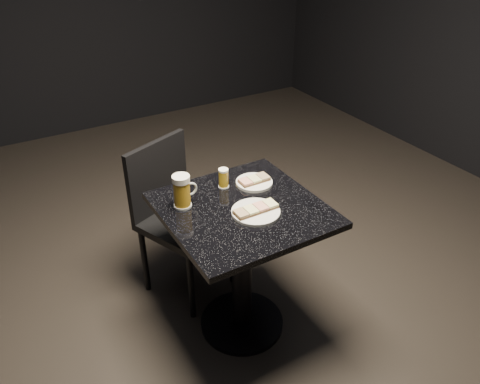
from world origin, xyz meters
name	(u,v)px	position (x,y,z in m)	size (l,w,h in m)	color
floor	(242,323)	(0.00, 0.00, 0.00)	(6.00, 6.00, 0.00)	black
plate_large	(256,212)	(0.03, -0.07, 0.76)	(0.22, 0.22, 0.01)	silver
plate_small	(254,182)	(0.16, 0.15, 0.76)	(0.18, 0.18, 0.01)	white
table	(242,249)	(0.00, 0.00, 0.51)	(0.70, 0.70, 0.75)	black
beer_mug	(182,191)	(-0.23, 0.14, 0.83)	(0.12, 0.08, 0.16)	silver
beer_tumbler	(223,178)	(0.01, 0.20, 0.80)	(0.05, 0.05, 0.10)	silver
chair	(176,210)	(-0.13, 0.48, 0.50)	(0.54, 0.54, 0.88)	black
canapes_on_plate_large	(256,209)	(0.03, -0.07, 0.77)	(0.20, 0.07, 0.02)	#4C3521
canapes_on_plate_small	(254,180)	(0.16, 0.15, 0.77)	(0.15, 0.07, 0.02)	#4C3521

